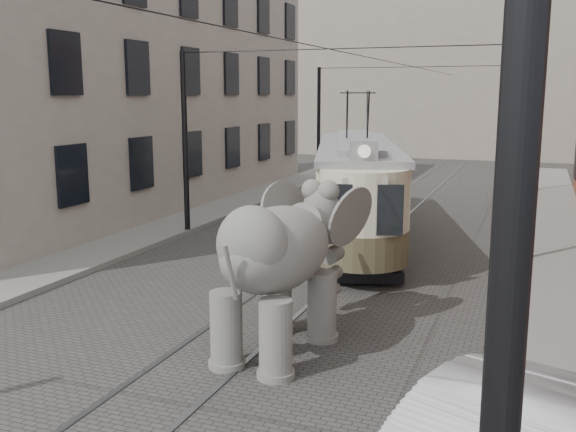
% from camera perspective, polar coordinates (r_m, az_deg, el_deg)
% --- Properties ---
extents(ground, '(120.00, 120.00, 0.00)m').
position_cam_1_polar(ground, '(14.69, -1.23, -7.82)').
color(ground, '#3D3B39').
extents(tram_rails, '(1.54, 80.00, 0.02)m').
position_cam_1_polar(tram_rails, '(14.69, -1.23, -7.77)').
color(tram_rails, slate).
rests_on(tram_rails, ground).
extents(sidewalk_right, '(2.00, 60.00, 0.15)m').
position_cam_1_polar(sidewalk_right, '(13.70, 23.06, -9.75)').
color(sidewalk_right, slate).
rests_on(sidewalk_right, ground).
extents(sidewalk_left, '(2.00, 60.00, 0.15)m').
position_cam_1_polar(sidewalk_left, '(18.05, -20.77, -4.75)').
color(sidewalk_left, slate).
rests_on(sidewalk_left, ground).
extents(stucco_building, '(7.00, 24.00, 10.00)m').
position_cam_1_polar(stucco_building, '(28.10, -14.71, 11.01)').
color(stucco_building, gray).
rests_on(stucco_building, ground).
extents(distant_block, '(28.00, 10.00, 14.00)m').
position_cam_1_polar(distant_block, '(53.21, 15.66, 12.79)').
color(distant_block, gray).
rests_on(distant_block, ground).
extents(catenary, '(11.00, 30.20, 6.00)m').
position_cam_1_polar(catenary, '(18.79, 3.96, 5.58)').
color(catenary, black).
rests_on(catenary, ground).
extents(tram, '(5.79, 12.11, 4.72)m').
position_cam_1_polar(tram, '(21.44, 6.00, 4.45)').
color(tram, beige).
rests_on(tram, ground).
extents(elephant, '(3.17, 5.13, 2.99)m').
position_cam_1_polar(elephant, '(11.69, -1.01, -5.02)').
color(elephant, '#5F5D58').
rests_on(elephant, ground).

